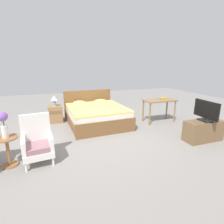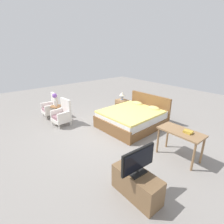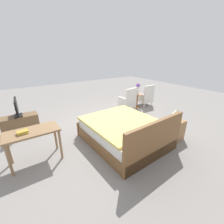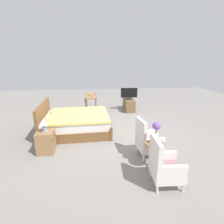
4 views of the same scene
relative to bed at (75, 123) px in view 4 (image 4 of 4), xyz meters
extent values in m
plane|color=gray|center=(-0.07, -1.06, -0.30)|extent=(16.00, 16.00, 0.00)
cube|color=brown|center=(0.00, -0.05, -0.16)|extent=(1.76, 2.11, 0.28)
cube|color=white|center=(0.00, -0.05, 0.10)|extent=(1.69, 2.03, 0.24)
cube|color=#EAD66B|center=(0.01, -0.13, 0.25)|extent=(1.73, 1.87, 0.06)
cube|color=brown|center=(-0.04, 0.93, 0.18)|extent=(1.71, 0.15, 0.96)
cube|color=brown|center=(0.05, -1.04, -0.10)|extent=(1.71, 0.13, 0.40)
ellipsoid|color=#DBC670|center=(-0.41, 0.65, 0.29)|extent=(0.45, 0.30, 0.14)
ellipsoid|color=#DBC670|center=(0.35, 0.68, 0.29)|extent=(0.45, 0.30, 0.14)
cylinder|color=white|center=(-2.89, -2.12, -0.22)|extent=(0.04, 0.04, 0.16)
cylinder|color=white|center=(-2.43, -2.14, -0.22)|extent=(0.04, 0.04, 0.16)
cylinder|color=white|center=(-2.87, -1.66, -0.22)|extent=(0.04, 0.04, 0.16)
cylinder|color=white|center=(-2.41, -1.68, -0.22)|extent=(0.04, 0.04, 0.16)
cube|color=white|center=(-2.65, -1.90, -0.08)|extent=(0.57, 0.57, 0.12)
cube|color=gray|center=(-2.65, -1.90, 0.03)|extent=(0.52, 0.52, 0.10)
cube|color=white|center=(-2.64, -1.67, 0.30)|extent=(0.54, 0.11, 0.64)
cube|color=white|center=(-2.88, -1.89, 0.11)|extent=(0.10, 0.52, 0.26)
cube|color=white|center=(-2.42, -1.91, 0.11)|extent=(0.10, 0.52, 0.26)
cylinder|color=white|center=(-1.83, -2.15, -0.22)|extent=(0.04, 0.04, 0.16)
cylinder|color=white|center=(-1.37, -2.11, -0.22)|extent=(0.04, 0.04, 0.16)
cylinder|color=white|center=(-1.87, -1.70, -0.22)|extent=(0.04, 0.04, 0.16)
cylinder|color=white|center=(-1.42, -1.65, -0.22)|extent=(0.04, 0.04, 0.16)
cube|color=white|center=(-1.62, -1.90, -0.08)|extent=(0.59, 0.59, 0.12)
cube|color=gray|center=(-1.62, -1.90, 0.03)|extent=(0.54, 0.54, 0.10)
cube|color=white|center=(-1.64, -1.67, 0.30)|extent=(0.55, 0.13, 0.64)
cube|color=white|center=(-1.85, -1.92, 0.11)|extent=(0.12, 0.52, 0.26)
cube|color=white|center=(-1.39, -1.88, 0.11)|extent=(0.12, 0.52, 0.26)
cylinder|color=#936038|center=(-2.14, -1.84, -0.29)|extent=(0.28, 0.28, 0.03)
cylinder|color=#936038|center=(-2.14, -1.84, -0.01)|extent=(0.06, 0.06, 0.52)
cylinder|color=#936038|center=(-2.14, -1.84, 0.26)|extent=(0.40, 0.40, 0.02)
cylinder|color=silver|center=(-2.14, -1.84, 0.38)|extent=(0.11, 0.11, 0.22)
cylinder|color=#477538|center=(-2.14, -1.84, 0.54)|extent=(0.02, 0.02, 0.10)
sphere|color=#8956B7|center=(-2.14, -1.84, 0.66)|extent=(0.17, 0.17, 0.17)
cube|color=#997047|center=(-1.21, 0.60, -0.02)|extent=(0.44, 0.40, 0.55)
cube|color=brown|center=(-1.21, 0.40, 0.09)|extent=(0.37, 0.01, 0.09)
cylinder|color=#9EADC6|center=(-1.21, 0.60, 0.26)|extent=(0.13, 0.13, 0.02)
ellipsoid|color=#9EADC6|center=(-1.21, 0.60, 0.35)|extent=(0.11, 0.11, 0.16)
cone|color=silver|center=(-1.21, 0.60, 0.51)|extent=(0.22, 0.22, 0.15)
cube|color=brown|center=(2.19, -2.16, -0.05)|extent=(0.96, 0.40, 0.51)
cube|color=black|center=(2.19, -2.16, 0.22)|extent=(0.22, 0.33, 0.03)
cylinder|color=black|center=(2.19, -2.16, 0.26)|extent=(0.04, 0.04, 0.05)
cube|color=black|center=(2.19, -2.16, 0.50)|extent=(0.08, 0.73, 0.42)
cube|color=black|center=(2.22, -2.16, 0.50)|extent=(0.04, 0.67, 0.38)
cylinder|color=#8E6B47|center=(1.56, -0.69, 0.05)|extent=(0.05, 0.05, 0.70)
cylinder|color=#8E6B47|center=(2.50, -0.69, 0.05)|extent=(0.05, 0.05, 0.70)
cylinder|color=#8E6B47|center=(1.56, -0.27, 0.05)|extent=(0.05, 0.05, 0.70)
cylinder|color=#8E6B47|center=(2.50, -0.27, 0.05)|extent=(0.05, 0.05, 0.70)
cube|color=#8E6B47|center=(2.03, -0.48, 0.42)|extent=(1.04, 0.52, 0.04)
cube|color=#B79333|center=(2.19, -0.46, 0.46)|extent=(0.19, 0.16, 0.03)
cube|color=#B79333|center=(2.19, -0.46, 0.48)|extent=(0.22, 0.16, 0.02)
camera|label=1|loc=(-1.31, -5.23, 1.53)|focal=28.00mm
camera|label=2|loc=(3.85, -4.11, 2.33)|focal=28.00mm
camera|label=3|loc=(2.17, 2.64, 1.90)|focal=24.00mm
camera|label=4|loc=(-5.27, -0.62, 1.95)|focal=28.00mm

